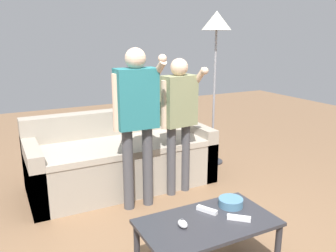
% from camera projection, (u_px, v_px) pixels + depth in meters
% --- Properties ---
extents(couch, '(1.97, 0.85, 0.79)m').
position_uv_depth(couch, '(121.00, 159.00, 3.83)').
color(couch, '#9E9384').
rests_on(couch, ground).
extents(coffee_table, '(0.93, 0.53, 0.40)m').
position_uv_depth(coffee_table, '(208.00, 228.00, 2.38)').
color(coffee_table, '#2D2D33').
rests_on(coffee_table, ground).
extents(snack_bowl, '(0.18, 0.18, 0.06)m').
position_uv_depth(snack_bowl, '(231.00, 202.00, 2.56)').
color(snack_bowl, teal).
rests_on(snack_bowl, coffee_table).
extents(game_remote_nunchuk, '(0.06, 0.09, 0.05)m').
position_uv_depth(game_remote_nunchuk, '(183.00, 224.00, 2.28)').
color(game_remote_nunchuk, white).
rests_on(game_remote_nunchuk, coffee_table).
extents(floor_lamp, '(0.36, 0.36, 1.90)m').
position_uv_depth(floor_lamp, '(216.00, 32.00, 4.15)').
color(floor_lamp, '#2D2D33').
rests_on(floor_lamp, ground).
extents(player_center, '(0.45, 0.31, 1.52)m').
position_uv_depth(player_center, '(137.00, 111.00, 3.16)').
color(player_center, '#47474C').
rests_on(player_center, ground).
extents(player_right, '(0.44, 0.31, 1.41)m').
position_uv_depth(player_right, '(179.00, 111.00, 3.48)').
color(player_right, '#47474C').
rests_on(player_right, ground).
extents(game_remote_wand_near, '(0.10, 0.16, 0.03)m').
position_uv_depth(game_remote_wand_near, '(207.00, 210.00, 2.48)').
color(game_remote_wand_near, white).
rests_on(game_remote_wand_near, coffee_table).
extents(game_remote_wand_far, '(0.14, 0.13, 0.03)m').
position_uv_depth(game_remote_wand_far, '(239.00, 218.00, 2.37)').
color(game_remote_wand_far, white).
rests_on(game_remote_wand_far, coffee_table).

